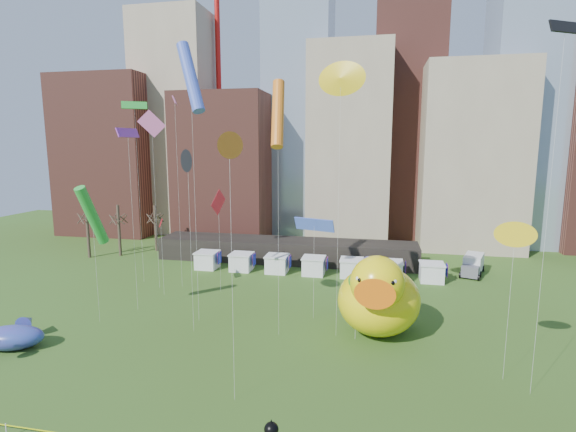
% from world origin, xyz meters
% --- Properties ---
extents(skyline, '(101.00, 23.00, 68.00)m').
position_xyz_m(skyline, '(2.25, 61.06, 21.44)').
color(skyline, brown).
rests_on(skyline, ground).
extents(pavilion, '(38.00, 6.00, 3.20)m').
position_xyz_m(pavilion, '(-4.00, 42.00, 1.60)').
color(pavilion, black).
rests_on(pavilion, ground).
extents(vendor_tents, '(33.24, 2.80, 2.40)m').
position_xyz_m(vendor_tents, '(1.02, 36.00, 1.11)').
color(vendor_tents, white).
rests_on(vendor_tents, ground).
extents(bare_trees, '(8.44, 6.44, 8.50)m').
position_xyz_m(bare_trees, '(-30.17, 40.54, 4.01)').
color(bare_trees, '#382B21').
rests_on(bare_trees, ground).
extents(big_duck, '(8.05, 10.43, 7.83)m').
position_xyz_m(big_duck, '(9.30, 18.75, 3.59)').
color(big_duck, yellow).
rests_on(big_duck, ground).
extents(small_duck, '(3.89, 4.56, 3.23)m').
position_xyz_m(small_duck, '(11.05, 22.04, 1.48)').
color(small_duck, white).
rests_on(small_duck, ground).
extents(seahorse_green, '(1.87, 2.13, 6.13)m').
position_xyz_m(seahorse_green, '(7.38, 17.26, 4.29)').
color(seahorse_green, silver).
rests_on(seahorse_green, ground).
extents(seahorse_purple, '(1.71, 1.90, 5.96)m').
position_xyz_m(seahorse_purple, '(8.34, 23.77, 4.36)').
color(seahorse_purple, silver).
rests_on(seahorse_purple, ground).
extents(whale_inflatable, '(5.78, 6.62, 2.30)m').
position_xyz_m(whale_inflatable, '(-20.91, 9.86, 1.05)').
color(whale_inflatable, '#473798').
rests_on(whale_inflatable, ground).
extents(box_truck, '(3.91, 6.27, 2.51)m').
position_xyz_m(box_truck, '(21.81, 40.50, 1.29)').
color(box_truck, silver).
rests_on(box_truck, ground).
extents(kite_0, '(1.17, 2.01, 8.72)m').
position_xyz_m(kite_0, '(-14.78, 24.75, 8.34)').
color(kite_0, silver).
rests_on(kite_0, ground).
extents(kite_1, '(2.81, 1.42, 20.98)m').
position_xyz_m(kite_1, '(-16.43, 26.81, 19.09)').
color(kite_1, silver).
rests_on(kite_1, ground).
extents(kite_2, '(2.25, 1.48, 24.33)m').
position_xyz_m(kite_2, '(19.63, 11.01, 23.62)').
color(kite_2, silver).
rests_on(kite_2, ground).
extents(kite_3, '(1.48, 3.56, 13.41)m').
position_xyz_m(kite_3, '(-17.17, 16.25, 10.47)').
color(kite_3, silver).
rests_on(kite_3, ground).
extents(kite_4, '(1.83, 0.62, 11.77)m').
position_xyz_m(kite_4, '(18.33, 12.72, 10.84)').
color(kite_4, silver).
rests_on(kite_4, ground).
extents(kite_5, '(4.04, 1.83, 10.07)m').
position_xyz_m(kite_5, '(3.07, 21.31, 9.43)').
color(kite_5, silver).
rests_on(kite_5, ground).
extents(kite_6, '(0.76, 1.64, 17.78)m').
position_xyz_m(kite_6, '(-0.13, 6.36, 16.89)').
color(kite_6, silver).
rests_on(kite_6, ground).
extents(kite_7, '(0.83, 3.00, 18.64)m').
position_xyz_m(kite_7, '(-15.27, 19.94, 18.06)').
color(kite_7, silver).
rests_on(kite_7, ground).
extents(kite_8, '(0.69, 2.91, 12.06)m').
position_xyz_m(kite_8, '(-8.81, 27.21, 10.46)').
color(kite_8, silver).
rests_on(kite_8, ground).
extents(kite_9, '(1.40, 2.68, 22.44)m').
position_xyz_m(kite_9, '(-13.97, 27.80, 21.80)').
color(kite_9, silver).
rests_on(kite_9, ground).
extents(kite_10, '(1.56, 1.61, 16.64)m').
position_xyz_m(kite_10, '(-7.32, 16.05, 15.61)').
color(kite_10, silver).
rests_on(kite_10, ground).
extents(kite_11, '(2.70, 1.84, 22.12)m').
position_xyz_m(kite_11, '(-19.55, 28.66, 21.49)').
color(kite_11, silver).
rests_on(kite_11, ground).
extents(kite_12, '(2.77, 1.22, 23.79)m').
position_xyz_m(kite_12, '(5.66, 17.71, 22.36)').
color(kite_12, silver).
rests_on(kite_12, ground).
extents(kite_13, '(3.68, 3.35, 26.27)m').
position_xyz_m(kite_13, '(-7.81, 18.43, 22.97)').
color(kite_13, silver).
rests_on(kite_13, ground).
extents(kite_14, '(1.53, 3.58, 22.52)m').
position_xyz_m(kite_14, '(0.55, 16.85, 19.56)').
color(kite_14, silver).
rests_on(kite_14, ground).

